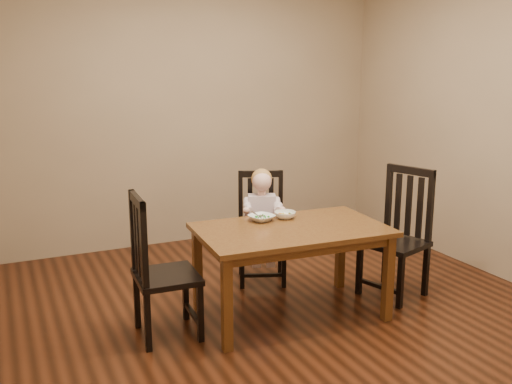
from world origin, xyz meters
name	(u,v)px	position (x,y,z in m)	size (l,w,h in m)	color
room	(289,132)	(0.00, 0.00, 1.35)	(4.01, 4.01, 2.71)	#49200F
dining_table	(291,238)	(-0.01, -0.07, 0.59)	(1.39, 0.88, 0.67)	#4F2812
chair_child	(261,229)	(0.11, 0.67, 0.44)	(0.51, 0.50, 0.93)	black
chair_left	(159,270)	(-0.97, 0.00, 0.48)	(0.43, 0.45, 0.99)	black
chair_right	(398,235)	(0.96, -0.07, 0.49)	(0.54, 0.55, 1.02)	black
toddler	(262,215)	(0.09, 0.63, 0.58)	(0.30, 0.38, 0.52)	silver
bowl_peas	(262,218)	(-0.13, 0.17, 0.69)	(0.18, 0.18, 0.05)	white
bowl_veg	(285,215)	(0.06, 0.16, 0.70)	(0.16, 0.16, 0.05)	white
fork	(258,216)	(-0.17, 0.16, 0.72)	(0.06, 0.13, 0.05)	silver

